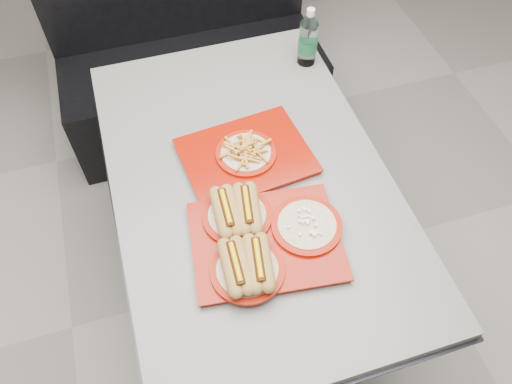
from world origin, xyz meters
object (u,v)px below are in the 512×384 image
object	(u,v)px
tray_far	(246,154)
water_bottle	(308,40)
booth_bench	(189,57)
diner_table	(250,204)
tray_near	(260,238)

from	to	relation	value
tray_far	water_bottle	distance (m)	0.56
booth_bench	water_bottle	bearing A→B (deg)	-57.69
diner_table	water_bottle	size ratio (longest dim) A/B	5.98
water_bottle	booth_bench	bearing A→B (deg)	122.31
booth_bench	tray_far	size ratio (longest dim) A/B	2.98
tray_near	tray_far	xyz separation A→B (m)	(0.06, 0.33, -0.01)
booth_bench	tray_far	xyz separation A→B (m)	(0.01, -1.02, 0.37)
tray_far	water_bottle	size ratio (longest dim) A/B	1.91
booth_bench	tray_far	distance (m)	1.09
booth_bench	tray_near	distance (m)	1.41
booth_bench	water_bottle	world-z (taller)	booth_bench
diner_table	tray_far	bearing A→B (deg)	83.00
tray_far	tray_near	bearing A→B (deg)	-99.43
booth_bench	tray_far	bearing A→B (deg)	-89.49
booth_bench	tray_near	size ratio (longest dim) A/B	2.81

